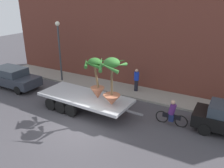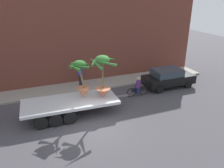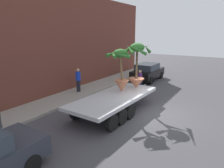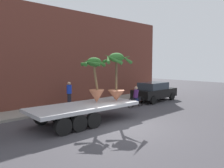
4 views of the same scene
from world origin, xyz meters
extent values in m
plane|color=#423F44|center=(0.00, 0.00, 0.00)|extent=(60.00, 60.00, 0.00)
cube|color=gray|center=(0.00, 6.10, 0.07)|extent=(24.00, 2.20, 0.15)
cube|color=brown|center=(0.00, 7.80, 3.62)|extent=(24.00, 1.20, 7.23)
cube|color=#B7BABF|center=(-1.02, 2.06, 0.89)|extent=(6.04, 2.64, 0.18)
cylinder|color=black|center=(-2.88, 3.25, 0.40)|extent=(0.81, 0.25, 0.80)
cylinder|color=black|center=(-2.97, 1.01, 0.40)|extent=(0.81, 0.25, 0.80)
cylinder|color=black|center=(-2.05, 3.22, 0.40)|extent=(0.81, 0.25, 0.80)
cylinder|color=black|center=(-2.13, 0.97, 0.40)|extent=(0.81, 0.25, 0.80)
cylinder|color=black|center=(-1.22, 3.19, 0.40)|extent=(0.81, 0.25, 0.80)
cylinder|color=black|center=(-1.30, 0.94, 0.40)|extent=(0.81, 0.25, 0.80)
cube|color=slate|center=(2.45, 1.92, 0.74)|extent=(1.00, 0.14, 0.10)
cone|color=#B26647|center=(-0.12, 2.13, 1.34)|extent=(0.86, 0.86, 0.72)
cylinder|color=brown|center=(-0.20, 2.13, 2.48)|extent=(0.40, 0.13, 1.56)
ellipsoid|color=#2D6B28|center=(-0.28, 2.13, 3.25)|extent=(0.80, 0.80, 0.50)
cone|color=#2D6B28|center=(0.21, 2.16, 3.19)|extent=(0.26, 1.00, 0.52)
cone|color=#2D6B28|center=(-0.11, 2.67, 3.22)|extent=(1.15, 0.54, 0.41)
cone|color=#2D6B28|center=(-0.55, 2.42, 3.20)|extent=(0.74, 0.71, 0.40)
cone|color=#2D6B28|center=(-0.70, 1.86, 3.21)|extent=(0.72, 0.97, 0.41)
cone|color=#2D6B28|center=(-0.15, 1.74, 3.19)|extent=(0.86, 0.45, 0.44)
cone|color=#B26647|center=(1.07, 1.75, 1.30)|extent=(0.99, 0.99, 0.63)
cylinder|color=brown|center=(1.07, 1.75, 2.56)|extent=(0.14, 0.13, 1.90)
ellipsoid|color=#387A33|center=(1.08, 1.75, 3.51)|extent=(0.87, 0.87, 0.55)
cone|color=#387A33|center=(1.67, 1.82, 3.46)|extent=(0.34, 1.22, 0.46)
cone|color=#387A33|center=(1.14, 2.30, 3.44)|extent=(1.12, 0.34, 0.55)
cone|color=#387A33|center=(0.69, 2.06, 3.43)|extent=(0.76, 0.88, 0.58)
cone|color=#387A33|center=(0.56, 1.49, 3.42)|extent=(0.69, 1.11, 0.68)
cone|color=#387A33|center=(1.17, 1.14, 3.44)|extent=(1.25, 0.39, 0.62)
torus|color=black|center=(4.82, 2.95, 0.34)|extent=(0.74, 0.06, 0.74)
torus|color=black|center=(3.72, 2.95, 0.34)|extent=(0.74, 0.06, 0.74)
cube|color=black|center=(4.27, 2.95, 0.52)|extent=(1.04, 0.06, 0.28)
cylinder|color=#51236B|center=(4.27, 2.95, 0.97)|extent=(0.44, 0.34, 0.65)
sphere|color=tan|center=(4.27, 2.95, 1.39)|extent=(0.24, 0.24, 0.24)
cube|color=navy|center=(4.27, 2.95, 0.44)|extent=(0.28, 0.24, 0.44)
cube|color=black|center=(7.43, 3.57, 0.67)|extent=(4.20, 1.79, 0.70)
cube|color=#2D3842|center=(7.22, 3.57, 1.30)|extent=(2.31, 1.61, 0.56)
cylinder|color=black|center=(8.80, 4.42, 0.32)|extent=(0.64, 0.20, 0.64)
cylinder|color=black|center=(8.80, 2.74, 0.32)|extent=(0.64, 0.20, 0.64)
cylinder|color=black|center=(6.07, 4.41, 0.32)|extent=(0.64, 0.20, 0.64)
cylinder|color=black|center=(6.07, 2.73, 0.32)|extent=(0.64, 0.20, 0.64)
cylinder|color=black|center=(0.69, 6.20, 0.57)|extent=(0.28, 0.28, 0.85)
cylinder|color=#1938C6|center=(0.69, 6.20, 1.31)|extent=(0.36, 0.36, 0.62)
sphere|color=tan|center=(0.69, 6.20, 1.74)|extent=(0.24, 0.24, 0.24)
camera|label=1|loc=(6.87, -8.68, 6.95)|focal=37.02mm
camera|label=2|loc=(-3.20, -10.64, 7.31)|focal=35.76mm
camera|label=3|loc=(-10.27, -3.58, 4.44)|focal=32.87mm
camera|label=4|loc=(-7.97, -7.38, 3.19)|focal=35.48mm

